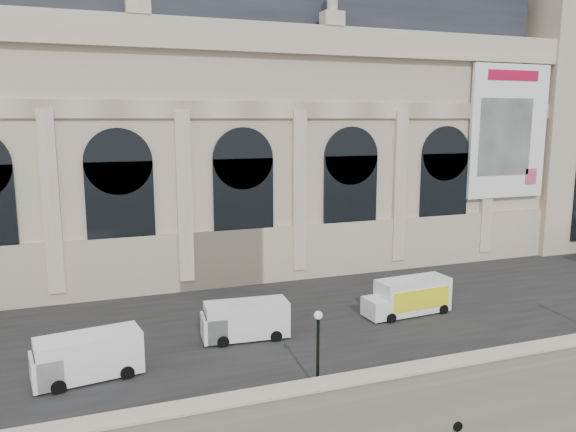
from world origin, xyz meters
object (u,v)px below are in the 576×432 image
van_c (241,321)px  box_truck (409,297)px  van_b (83,358)px  lamp_left (318,352)px

van_c → box_truck: size_ratio=0.85×
van_b → lamp_left: bearing=-25.4°
lamp_left → van_b: bearing=154.6°
box_truck → van_c: bearing=-178.2°
van_b → lamp_left: lamp_left is taller
box_truck → lamp_left: 13.95m
box_truck → lamp_left: bearing=-141.6°
van_b → van_c: bearing=15.4°
van_c → box_truck: box_truck is taller
van_b → box_truck: 22.80m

